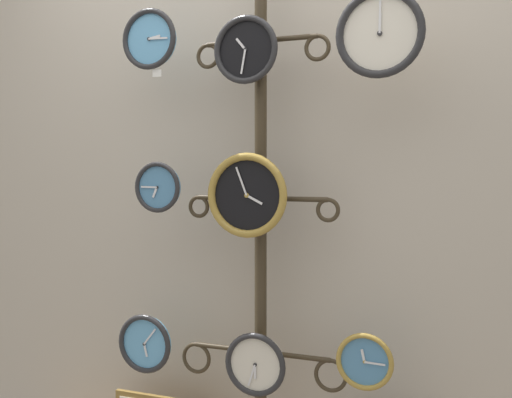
% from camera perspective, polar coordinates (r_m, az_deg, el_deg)
% --- Properties ---
extents(shop_wall, '(4.40, 0.04, 2.80)m').
position_cam_1_polar(shop_wall, '(2.50, 1.78, 4.66)').
color(shop_wall, '#BCB2A3').
rests_on(shop_wall, ground_plane).
extents(display_stand, '(0.71, 0.38, 2.15)m').
position_cam_1_polar(display_stand, '(2.40, 0.44, -9.18)').
color(display_stand, '#382D1E').
rests_on(display_stand, ground_plane).
extents(clock_top_left, '(0.24, 0.04, 0.24)m').
position_cam_1_polar(clock_top_left, '(2.51, -10.09, 14.75)').
color(clock_top_left, '#60A8DB').
extents(clock_top_center, '(0.26, 0.04, 0.26)m').
position_cam_1_polar(clock_top_center, '(2.33, -0.95, 14.02)').
color(clock_top_center, black).
extents(clock_top_right, '(0.31, 0.04, 0.31)m').
position_cam_1_polar(clock_top_right, '(2.15, 11.72, 15.17)').
color(clock_top_right, silver).
extents(clock_middle_left, '(0.21, 0.04, 0.21)m').
position_cam_1_polar(clock_middle_left, '(2.45, -9.32, 1.11)').
color(clock_middle_left, '#4C84B2').
extents(clock_middle_center, '(0.33, 0.04, 0.33)m').
position_cam_1_polar(clock_middle_center, '(2.28, -0.84, 0.36)').
color(clock_middle_center, black).
extents(clock_bottom_left, '(0.24, 0.04, 0.24)m').
position_cam_1_polar(clock_bottom_left, '(2.56, -10.51, -13.38)').
color(clock_bottom_left, '#60A8DB').
extents(clock_bottom_center, '(0.25, 0.04, 0.25)m').
position_cam_1_polar(clock_bottom_center, '(2.37, -0.04, -15.46)').
color(clock_bottom_center, silver).
extents(clock_bottom_right, '(0.21, 0.04, 0.21)m').
position_cam_1_polar(clock_bottom_right, '(2.24, 10.34, -14.96)').
color(clock_bottom_right, '#4C84B2').
extents(price_tag_upper, '(0.04, 0.00, 0.03)m').
position_cam_1_polar(price_tag_upper, '(2.47, -9.41, 11.74)').
color(price_tag_upper, white).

